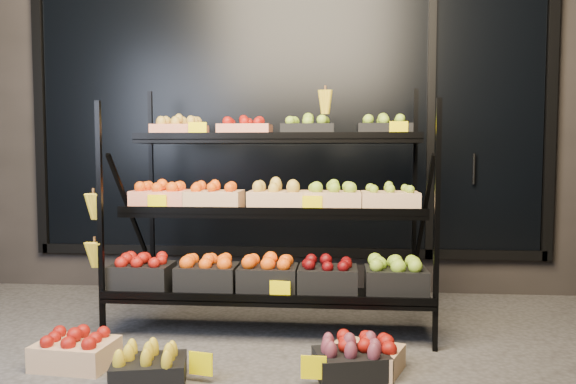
# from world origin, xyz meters

# --- Properties ---
(ground) EXTENTS (24.00, 24.00, 0.00)m
(ground) POSITION_xyz_m (0.00, 0.00, 0.00)
(ground) COLOR #514F4C
(ground) RESTS_ON ground
(building) EXTENTS (6.00, 2.08, 3.50)m
(building) POSITION_xyz_m (0.00, 2.59, 1.75)
(building) COLOR #2D2826
(building) RESTS_ON ground
(display_rack) EXTENTS (2.18, 1.02, 1.74)m
(display_rack) POSITION_xyz_m (-0.01, 0.60, 0.79)
(display_rack) COLOR black
(display_rack) RESTS_ON ground
(tag_floor_a) EXTENTS (0.13, 0.01, 0.12)m
(tag_floor_a) POSITION_xyz_m (-0.25, -0.40, 0.06)
(tag_floor_a) COLOR #FDE500
(tag_floor_a) RESTS_ON ground
(tag_floor_b) EXTENTS (0.13, 0.01, 0.12)m
(tag_floor_b) POSITION_xyz_m (0.33, -0.40, 0.06)
(tag_floor_b) COLOR #FDE500
(tag_floor_b) RESTS_ON ground
(floor_crate_left) EXTENTS (0.44, 0.34, 0.20)m
(floor_crate_left) POSITION_xyz_m (-1.00, -0.24, 0.10)
(floor_crate_left) COLOR #DDB07F
(floor_crate_left) RESTS_ON ground
(floor_crate_midleft) EXTENTS (0.42, 0.34, 0.19)m
(floor_crate_midleft) POSITION_xyz_m (-0.52, -0.43, 0.09)
(floor_crate_midleft) COLOR black
(floor_crate_midleft) RESTS_ON ground
(floor_crate_midright) EXTENTS (0.44, 0.39, 0.19)m
(floor_crate_midright) POSITION_xyz_m (0.60, -0.15, 0.09)
(floor_crate_midright) COLOR #DDB07F
(floor_crate_midright) RESTS_ON ground
(floor_crate_right) EXTENTS (0.43, 0.36, 0.19)m
(floor_crate_right) POSITION_xyz_m (0.52, -0.24, 0.09)
(floor_crate_right) COLOR black
(floor_crate_right) RESTS_ON ground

